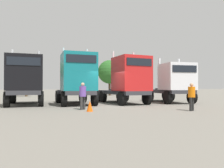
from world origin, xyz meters
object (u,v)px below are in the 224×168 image
at_px(semi_truck_teal, 77,79).
at_px(visitor_with_camera, 83,94).
at_px(semi_truck_red, 128,80).
at_px(traffic_cone_near, 90,106).
at_px(semi_truck_black, 25,80).
at_px(visitor_in_hivis, 192,95).
at_px(semi_truck_white, 173,83).

relative_size(semi_truck_teal, visitor_with_camera, 3.85).
height_order(semi_truck_teal, visitor_with_camera, semi_truck_teal).
relative_size(semi_truck_teal, semi_truck_red, 0.99).
relative_size(semi_truck_red, visitor_with_camera, 3.90).
bearing_deg(semi_truck_red, traffic_cone_near, -49.37).
distance_m(semi_truck_black, visitor_in_hivis, 11.66).
height_order(semi_truck_red, semi_truck_white, semi_truck_red).
relative_size(semi_truck_black, semi_truck_teal, 0.98).
distance_m(semi_truck_red, semi_truck_white, 4.22).
height_order(semi_truck_black, semi_truck_white, semi_truck_black).
bearing_deg(visitor_with_camera, semi_truck_red, -97.77).
distance_m(semi_truck_teal, semi_truck_white, 8.27).
height_order(semi_truck_red, visitor_with_camera, semi_truck_red).
relative_size(semi_truck_teal, visitor_in_hivis, 3.92).
relative_size(semi_truck_black, semi_truck_white, 1.03).
distance_m(semi_truck_red, traffic_cone_near, 6.05).
bearing_deg(semi_truck_teal, semi_truck_red, 83.83).
xyz_separation_m(semi_truck_red, visitor_with_camera, (-4.03, -3.39, -1.00)).
height_order(semi_truck_black, semi_truck_teal, semi_truck_teal).
height_order(visitor_in_hivis, visitor_with_camera, visitor_with_camera).
distance_m(visitor_in_hivis, traffic_cone_near, 5.94).
xyz_separation_m(visitor_with_camera, traffic_cone_near, (0.27, -1.07, -0.64)).
distance_m(semi_truck_white, visitor_in_hivis, 6.31).
height_order(semi_truck_white, traffic_cone_near, semi_truck_white).
bearing_deg(semi_truck_white, traffic_cone_near, -58.01).
relative_size(visitor_in_hivis, traffic_cone_near, 2.62).
bearing_deg(semi_truck_red, semi_truck_teal, -100.79).
distance_m(visitor_with_camera, traffic_cone_near, 1.27).
relative_size(semi_truck_black, traffic_cone_near, 10.03).
xyz_separation_m(semi_truck_black, visitor_with_camera, (3.80, -3.94, -0.94)).
distance_m(semi_truck_black, semi_truck_teal, 3.80).
bearing_deg(semi_truck_white, visitor_with_camera, -64.73).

